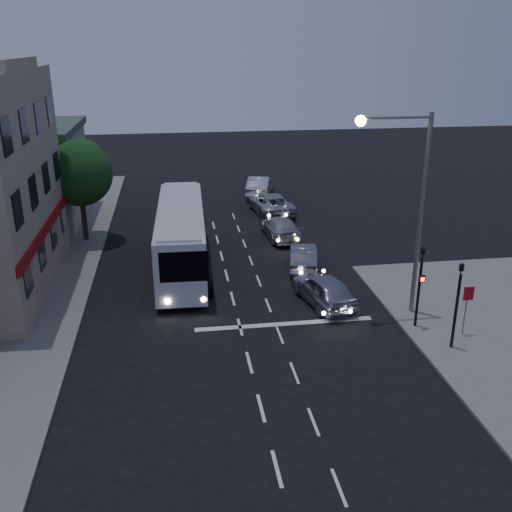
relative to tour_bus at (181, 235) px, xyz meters
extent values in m
plane|color=black|center=(2.31, -9.39, -1.92)|extent=(120.00, 120.00, 0.00)
cube|color=silver|center=(2.31, -16.39, -1.92)|extent=(0.12, 1.60, 0.01)
cube|color=silver|center=(2.31, -13.39, -1.92)|extent=(0.12, 1.60, 0.01)
cube|color=silver|center=(2.31, -10.39, -1.92)|extent=(0.12, 1.60, 0.01)
cube|color=silver|center=(2.31, -7.39, -1.92)|extent=(0.12, 1.60, 0.01)
cube|color=silver|center=(2.31, -4.39, -1.92)|extent=(0.12, 1.60, 0.01)
cube|color=silver|center=(2.31, -1.39, -1.92)|extent=(0.12, 1.60, 0.01)
cube|color=silver|center=(2.31, 1.61, -1.92)|extent=(0.12, 1.60, 0.01)
cube|color=silver|center=(2.31, 4.61, -1.92)|extent=(0.12, 1.60, 0.01)
cube|color=silver|center=(2.31, 7.61, -1.92)|extent=(0.12, 1.60, 0.01)
cube|color=silver|center=(3.91, -17.39, -1.92)|extent=(0.10, 1.50, 0.01)
cube|color=silver|center=(3.91, -14.39, -1.92)|extent=(0.10, 1.50, 0.01)
cube|color=silver|center=(3.91, -11.39, -1.92)|extent=(0.10, 1.50, 0.01)
cube|color=silver|center=(3.91, -8.39, -1.92)|extent=(0.10, 1.50, 0.01)
cube|color=silver|center=(3.91, -5.39, -1.92)|extent=(0.10, 1.50, 0.01)
cube|color=silver|center=(3.91, -2.39, -1.92)|extent=(0.10, 1.50, 0.01)
cube|color=silver|center=(3.91, 0.61, -1.92)|extent=(0.10, 1.50, 0.01)
cube|color=silver|center=(3.91, 3.61, -1.92)|extent=(0.10, 1.50, 0.01)
cube|color=silver|center=(3.91, 6.61, -1.92)|extent=(0.10, 1.50, 0.01)
cube|color=silver|center=(3.91, 9.61, -1.92)|extent=(0.10, 1.50, 0.01)
cube|color=silver|center=(4.31, -7.39, -1.92)|extent=(8.00, 0.35, 0.01)
cube|color=silver|center=(0.00, 0.00, -0.04)|extent=(2.77, 11.64, 3.09)
cube|color=silver|center=(0.00, 0.00, 1.55)|extent=(2.37, 11.24, 0.17)
cube|color=black|center=(0.00, -5.74, 0.44)|extent=(2.22, 0.18, 1.45)
cube|color=black|center=(1.21, 0.48, 0.58)|extent=(0.34, 9.64, 0.87)
cube|color=black|center=(-1.21, 0.48, 0.58)|extent=(0.34, 9.64, 0.87)
cube|color=#9F1B07|center=(1.22, 0.96, -0.48)|extent=(0.19, 5.30, 1.35)
cube|color=#9F1B07|center=(-1.22, 0.96, -0.48)|extent=(0.19, 5.30, 1.35)
cylinder|color=black|center=(-1.21, -4.05, -1.44)|extent=(0.37, 0.97, 0.96)
cylinder|color=black|center=(1.21, -4.05, -1.44)|extent=(0.37, 0.97, 0.96)
cylinder|color=black|center=(-1.21, 2.41, -1.44)|extent=(0.37, 0.97, 0.96)
cylinder|color=black|center=(1.21, 2.41, -1.44)|extent=(0.37, 0.97, 0.96)
cylinder|color=black|center=(-1.21, 4.05, -1.44)|extent=(0.37, 0.97, 0.96)
cylinder|color=black|center=(1.21, 4.05, -1.44)|extent=(0.37, 0.97, 0.96)
cylinder|color=#FFF2CC|center=(-0.82, -5.81, -1.20)|extent=(0.25, 0.06, 0.25)
cylinder|color=#FFF2CC|center=(0.82, -5.81, -1.20)|extent=(0.25, 0.06, 0.25)
imported|color=#9696AA|center=(6.55, -5.59, -1.18)|extent=(2.66, 4.66, 1.49)
imported|color=slate|center=(6.61, -0.93, -1.25)|extent=(2.25, 4.29, 1.35)
imported|color=#ACADAE|center=(6.34, 4.39, -1.25)|extent=(2.15, 4.74, 1.35)
imported|color=#A4A7AC|center=(6.69, 9.98, -1.18)|extent=(3.04, 5.59, 1.49)
imported|color=#B8BACB|center=(6.65, 15.11, -1.12)|extent=(2.93, 5.17, 1.61)
cylinder|color=black|center=(9.91, -8.59, -0.20)|extent=(0.12, 0.12, 3.20)
imported|color=black|center=(9.91, -8.59, 1.85)|extent=(0.15, 0.18, 0.90)
cube|color=black|center=(9.91, -8.77, 0.50)|extent=(0.25, 0.12, 0.30)
cube|color=#FF0C0C|center=(9.91, -8.84, 0.50)|extent=(0.16, 0.02, 0.18)
cylinder|color=black|center=(10.61, -10.59, -0.20)|extent=(0.12, 0.12, 3.20)
imported|color=black|center=(10.61, -10.59, 1.85)|extent=(0.18, 0.15, 0.90)
cylinder|color=slate|center=(11.61, -9.59, -0.80)|extent=(0.06, 0.06, 2.00)
cube|color=#B00512|center=(11.61, -9.66, 0.10)|extent=(0.45, 0.03, 0.60)
cylinder|color=slate|center=(10.31, -7.19, 2.70)|extent=(0.20, 0.20, 9.00)
cylinder|color=slate|center=(8.81, -7.19, 7.00)|extent=(3.00, 0.12, 0.12)
sphere|color=#FFBF59|center=(7.31, -7.19, 6.90)|extent=(0.44, 0.44, 0.44)
cube|color=#987F63|center=(-7.19, -1.39, 8.45)|extent=(1.00, 12.00, 0.50)
cube|color=#987F63|center=(-7.19, -1.39, 8.95)|extent=(1.00, 6.00, 0.50)
cube|color=maroon|center=(-6.64, -1.39, 1.20)|extent=(0.15, 12.00, 0.50)
cube|color=black|center=(-6.67, -5.89, 0.40)|extent=(0.06, 1.30, 1.50)
cube|color=black|center=(-6.67, -2.89, 0.40)|extent=(0.06, 1.30, 1.50)
cube|color=black|center=(-6.67, 0.11, 0.40)|extent=(0.06, 1.30, 1.50)
cube|color=black|center=(-6.67, 3.11, 0.40)|extent=(0.06, 1.30, 1.50)
cube|color=black|center=(-6.67, -5.89, 3.40)|extent=(0.06, 1.30, 1.50)
cube|color=black|center=(-6.67, -2.89, 3.40)|extent=(0.06, 1.30, 1.50)
cube|color=black|center=(-6.67, 0.11, 3.40)|extent=(0.06, 1.30, 1.50)
cube|color=black|center=(-6.67, 3.11, 3.40)|extent=(0.06, 1.30, 1.50)
cube|color=black|center=(-6.67, -5.89, 6.40)|extent=(0.06, 1.30, 1.50)
cube|color=black|center=(-6.67, -2.89, 6.40)|extent=(0.06, 1.30, 1.50)
cube|color=black|center=(-6.67, 0.11, 6.40)|extent=(0.06, 1.30, 1.50)
cube|color=black|center=(-6.67, 3.11, 6.40)|extent=(0.06, 1.30, 1.50)
cube|color=gray|center=(-11.19, 10.61, 1.20)|extent=(9.00, 9.00, 6.00)
cube|color=#3C5145|center=(-11.19, 10.61, 4.45)|extent=(9.40, 9.40, 0.50)
cylinder|color=black|center=(-5.89, 5.61, -0.40)|extent=(0.32, 0.32, 2.80)
sphere|color=#114217|center=(-5.89, 5.61, 2.40)|extent=(4.00, 4.00, 4.00)
sphere|color=#214619|center=(-5.69, 6.21, 3.10)|extent=(2.60, 2.60, 2.60)
sphere|color=#114217|center=(-6.19, 5.01, 2.80)|extent=(2.40, 2.40, 2.40)
camera|label=1|loc=(-0.29, -29.66, 9.88)|focal=40.00mm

